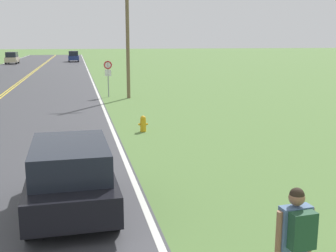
{
  "coord_description": "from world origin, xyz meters",
  "views": [
    {
      "loc": [
        5.36,
        0.18,
        3.94
      ],
      "look_at": [
        8.22,
        13.43,
        1.17
      ],
      "focal_mm": 45.0,
      "sensor_mm": 36.0,
      "label": 1
    }
  ],
  "objects_px": {
    "hitchhiker_person": "(296,234)",
    "fire_hydrant": "(143,123)",
    "car_black_hatchback_approaching": "(71,175)",
    "traffic_sign": "(108,70)",
    "car_champagne_suv_mid_far": "(12,58)",
    "car_dark_blue_suv_receding": "(73,56)"
  },
  "relations": [
    {
      "from": "hitchhiker_person",
      "to": "car_black_hatchback_approaching",
      "type": "height_order",
      "value": "hitchhiker_person"
    },
    {
      "from": "traffic_sign",
      "to": "car_black_hatchback_approaching",
      "type": "xyz_separation_m",
      "value": [
        -2.38,
        -20.25,
        -1.04
      ]
    },
    {
      "from": "traffic_sign",
      "to": "car_black_hatchback_approaching",
      "type": "relative_size",
      "value": 0.65
    },
    {
      "from": "car_black_hatchback_approaching",
      "to": "car_dark_blue_suv_receding",
      "type": "height_order",
      "value": "car_dark_blue_suv_receding"
    },
    {
      "from": "fire_hydrant",
      "to": "traffic_sign",
      "type": "height_order",
      "value": "traffic_sign"
    },
    {
      "from": "car_black_hatchback_approaching",
      "to": "car_champagne_suv_mid_far",
      "type": "bearing_deg",
      "value": -172.49
    },
    {
      "from": "traffic_sign",
      "to": "car_black_hatchback_approaching",
      "type": "height_order",
      "value": "traffic_sign"
    },
    {
      "from": "car_black_hatchback_approaching",
      "to": "car_dark_blue_suv_receding",
      "type": "relative_size",
      "value": 0.92
    },
    {
      "from": "hitchhiker_person",
      "to": "fire_hydrant",
      "type": "height_order",
      "value": "hitchhiker_person"
    },
    {
      "from": "car_champagne_suv_mid_far",
      "to": "fire_hydrant",
      "type": "bearing_deg",
      "value": -165.57
    },
    {
      "from": "car_black_hatchback_approaching",
      "to": "car_champagne_suv_mid_far",
      "type": "xyz_separation_m",
      "value": [
        -10.34,
        66.1,
        0.16
      ]
    },
    {
      "from": "hitchhiker_person",
      "to": "car_champagne_suv_mid_far",
      "type": "xyz_separation_m",
      "value": [
        -13.64,
        70.41,
        -0.09
      ]
    },
    {
      "from": "hitchhiker_person",
      "to": "car_champagne_suv_mid_far",
      "type": "distance_m",
      "value": 71.72
    },
    {
      "from": "hitchhiker_person",
      "to": "car_dark_blue_suv_receding",
      "type": "distance_m",
      "value": 75.68
    },
    {
      "from": "traffic_sign",
      "to": "fire_hydrant",
      "type": "bearing_deg",
      "value": -87.08
    },
    {
      "from": "fire_hydrant",
      "to": "car_black_hatchback_approaching",
      "type": "height_order",
      "value": "car_black_hatchback_approaching"
    },
    {
      "from": "hitchhiker_person",
      "to": "fire_hydrant",
      "type": "bearing_deg",
      "value": -3.01
    },
    {
      "from": "hitchhiker_person",
      "to": "car_dark_blue_suv_receding",
      "type": "height_order",
      "value": "car_dark_blue_suv_receding"
    },
    {
      "from": "fire_hydrant",
      "to": "car_dark_blue_suv_receding",
      "type": "bearing_deg",
      "value": 92.93
    },
    {
      "from": "traffic_sign",
      "to": "car_champagne_suv_mid_far",
      "type": "relative_size",
      "value": 0.64
    },
    {
      "from": "fire_hydrant",
      "to": "car_dark_blue_suv_receding",
      "type": "height_order",
      "value": "car_dark_blue_suv_receding"
    },
    {
      "from": "car_black_hatchback_approaching",
      "to": "fire_hydrant",
      "type": "bearing_deg",
      "value": 158.94
    }
  ]
}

